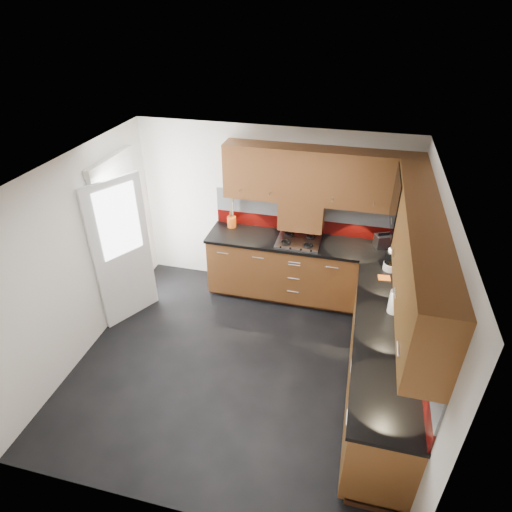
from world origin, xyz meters
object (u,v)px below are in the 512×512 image
(gas_hob, at_px, (298,241))
(toaster, at_px, (384,240))
(food_processor, at_px, (391,260))
(utensil_pot, at_px, (232,220))

(gas_hob, xyz_separation_m, toaster, (1.12, 0.16, 0.07))
(food_processor, bearing_deg, toaster, 97.59)
(gas_hob, relative_size, food_processor, 2.02)
(gas_hob, height_order, toaster, toaster)
(toaster, distance_m, food_processor, 0.57)
(toaster, relative_size, food_processor, 0.98)
(gas_hob, height_order, utensil_pot, utensil_pot)
(utensil_pot, bearing_deg, gas_hob, -11.56)
(utensil_pot, distance_m, food_processor, 2.29)
(gas_hob, bearing_deg, food_processor, -18.47)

